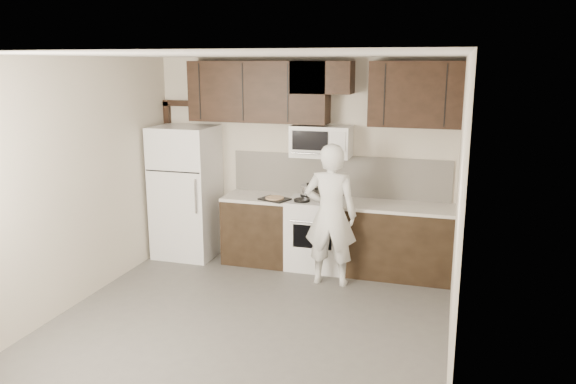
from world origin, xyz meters
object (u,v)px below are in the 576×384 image
at_px(microwave, 321,141).
at_px(refrigerator, 186,192).
at_px(stove, 318,233).
at_px(person, 331,215).

height_order(microwave, refrigerator, microwave).
xyz_separation_m(stove, microwave, (-0.00, 0.12, 1.19)).
xyz_separation_m(microwave, refrigerator, (-1.85, -0.17, -0.75)).
height_order(stove, microwave, microwave).
bearing_deg(microwave, person, -66.31).
relative_size(microwave, refrigerator, 0.42).
xyz_separation_m(refrigerator, person, (2.12, -0.46, -0.04)).
bearing_deg(refrigerator, person, -12.11).
relative_size(microwave, person, 0.44).
relative_size(stove, microwave, 1.24).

